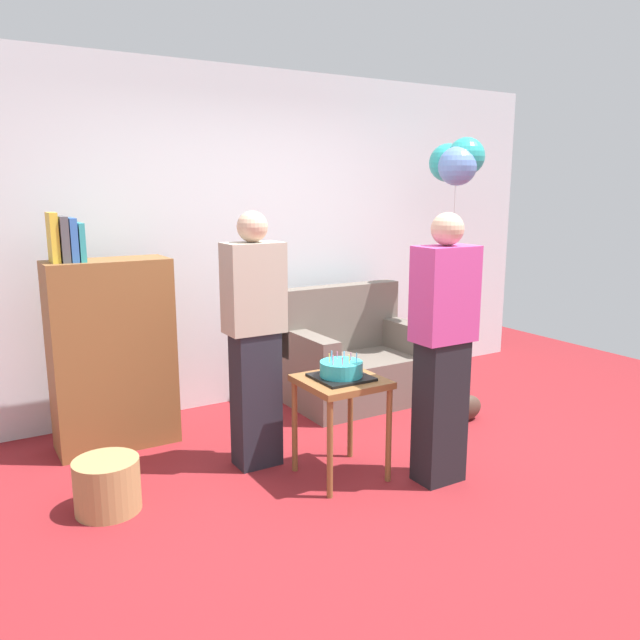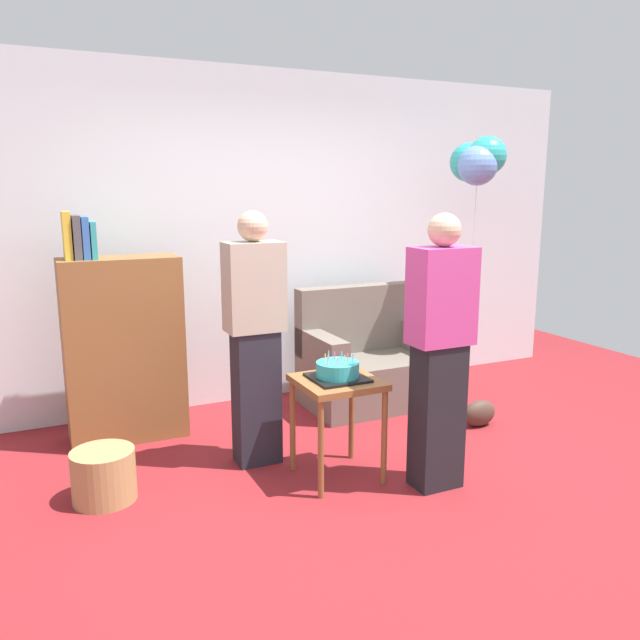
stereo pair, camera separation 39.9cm
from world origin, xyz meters
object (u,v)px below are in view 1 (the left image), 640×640
object	(u,v)px
side_table	(341,394)
balloon_bunch	(457,162)
bookshelf	(111,352)
wicker_basket	(107,485)
couch	(354,361)
birthday_cake	(341,370)
person_holding_cake	(443,349)
person_blowing_candles	(255,340)
handbag	(466,408)

from	to	relation	value
side_table	balloon_bunch	bearing A→B (deg)	28.11
bookshelf	wicker_basket	xyz separation A→B (m)	(-0.27, -0.92, -0.52)
wicker_basket	balloon_bunch	xyz separation A→B (m)	(3.05, 0.61, 1.82)
bookshelf	side_table	bearing A→B (deg)	-48.50
couch	side_table	size ratio (longest dim) A/B	1.74
side_table	birthday_cake	bearing A→B (deg)	-125.01
person_holding_cake	balloon_bunch	xyz separation A→B (m)	(1.22, 1.27, 1.14)
balloon_bunch	wicker_basket	bearing A→B (deg)	-168.64
person_blowing_candles	wicker_basket	bearing A→B (deg)	168.23
side_table	person_blowing_candles	size ratio (longest dim) A/B	0.39
couch	handbag	bearing A→B (deg)	-60.29
couch	side_table	bearing A→B (deg)	-127.24
handbag	side_table	bearing A→B (deg)	-167.04
birthday_cake	balloon_bunch	bearing A→B (deg)	28.11
bookshelf	balloon_bunch	bearing A→B (deg)	-6.31
side_table	person_blowing_candles	distance (m)	0.64
person_blowing_candles	handbag	size ratio (longest dim) A/B	5.82
birthday_cake	person_holding_cake	xyz separation A→B (m)	(0.48, -0.35, 0.15)
side_table	balloon_bunch	distance (m)	2.41
couch	wicker_basket	world-z (taller)	couch
person_holding_cake	balloon_bunch	size ratio (longest dim) A/B	0.75
person_blowing_candles	balloon_bunch	distance (m)	2.42
person_blowing_candles	person_holding_cake	size ratio (longest dim) A/B	1.00
balloon_bunch	side_table	bearing A→B (deg)	-151.89
wicker_basket	side_table	bearing A→B (deg)	-12.42
person_blowing_candles	bookshelf	bearing A→B (deg)	112.40
bookshelf	balloon_bunch	distance (m)	3.09
handbag	balloon_bunch	world-z (taller)	balloon_bunch
couch	side_table	world-z (taller)	couch
side_table	person_blowing_candles	xyz separation A→B (m)	(-0.37, 0.43, 0.30)
person_holding_cake	handbag	xyz separation A→B (m)	(0.87, 0.67, -0.73)
couch	wicker_basket	size ratio (longest dim) A/B	3.06
side_table	person_blowing_candles	bearing A→B (deg)	131.00
side_table	person_blowing_candles	world-z (taller)	person_blowing_candles
bookshelf	side_table	size ratio (longest dim) A/B	2.55
side_table	handbag	size ratio (longest dim) A/B	2.26
bookshelf	person_holding_cake	bearing A→B (deg)	-45.21
bookshelf	birthday_cake	distance (m)	1.63
couch	person_holding_cake	size ratio (longest dim) A/B	0.67
wicker_basket	balloon_bunch	size ratio (longest dim) A/B	0.17
bookshelf	handbag	bearing A→B (deg)	-20.44
birthday_cake	balloon_bunch	world-z (taller)	balloon_bunch
birthday_cake	person_holding_cake	distance (m)	0.62
person_holding_cake	balloon_bunch	bearing A→B (deg)	-133.98
bookshelf	person_blowing_candles	xyz separation A→B (m)	(0.71, -0.79, 0.16)
bookshelf	side_table	world-z (taller)	bookshelf
couch	birthday_cake	distance (m)	1.49
person_blowing_candles	person_holding_cake	bearing A→B (deg)	-61.81
couch	person_holding_cake	xyz separation A→B (m)	(-0.39, -1.51, 0.49)
couch	balloon_bunch	size ratio (longest dim) A/B	0.51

